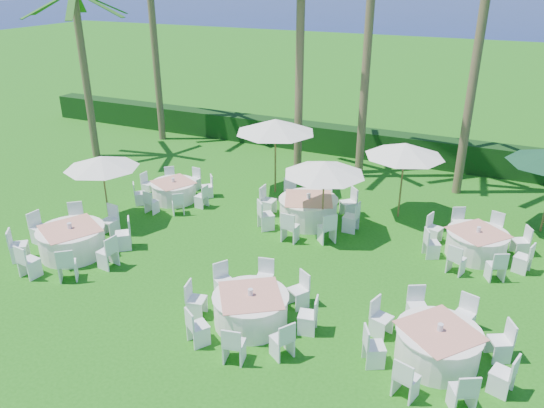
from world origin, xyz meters
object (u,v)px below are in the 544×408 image
at_px(banquet_table_d, 174,191).
at_px(banquet_table_f, 476,243).
at_px(umbrella_d, 405,150).
at_px(umbrella_b, 324,168).
at_px(umbrella_a, 101,162).
at_px(banquet_table_a, 72,240).
at_px(banquet_table_c, 438,345).
at_px(banquet_table_e, 308,210).
at_px(banquet_table_b, 251,308).
at_px(umbrella_c, 275,126).

height_order(banquet_table_d, banquet_table_f, banquet_table_f).
bearing_deg(umbrella_d, umbrella_b, -130.55).
bearing_deg(umbrella_a, banquet_table_d, 68.43).
relative_size(banquet_table_a, banquet_table_c, 1.08).
relative_size(banquet_table_c, banquet_table_e, 0.92).
bearing_deg(banquet_table_d, umbrella_d, 14.73).
distance_m(banquet_table_a, banquet_table_b, 6.34).
bearing_deg(banquet_table_e, banquet_table_b, -82.44).
xyz_separation_m(banquet_table_a, umbrella_a, (-0.51, 2.16, 1.66)).
distance_m(banquet_table_e, banquet_table_f, 5.28).
bearing_deg(banquet_table_e, banquet_table_f, -0.61).
bearing_deg(umbrella_c, banquet_table_f, -15.11).
distance_m(banquet_table_c, banquet_table_f, 5.21).
relative_size(banquet_table_b, banquet_table_d, 1.11).
bearing_deg(banquet_table_a, banquet_table_d, 84.47).
xyz_separation_m(banquet_table_b, umbrella_d, (1.88, 7.43, 1.96)).
bearing_deg(banquet_table_c, banquet_table_d, 153.91).
height_order(banquet_table_a, banquet_table_c, banquet_table_a).
xyz_separation_m(banquet_table_b, banquet_table_e, (-0.76, 5.73, 0.03)).
height_order(banquet_table_d, umbrella_a, umbrella_a).
xyz_separation_m(banquet_table_c, banquet_table_f, (0.31, 5.20, -0.01)).
relative_size(banquet_table_d, umbrella_d, 1.09).
bearing_deg(umbrella_d, umbrella_c, 177.22).
xyz_separation_m(banquet_table_f, umbrella_d, (-2.64, 1.76, 1.97)).
xyz_separation_m(banquet_table_d, banquet_table_e, (5.08, 0.33, 0.08)).
xyz_separation_m(umbrella_b, umbrella_d, (1.94, 2.27, 0.16)).
xyz_separation_m(banquet_table_b, umbrella_a, (-6.80, 2.98, 1.69)).
relative_size(banquet_table_c, umbrella_c, 1.07).
relative_size(banquet_table_f, umbrella_b, 1.19).
xyz_separation_m(banquet_table_f, umbrella_c, (-7.35, 1.98, 2.17)).
bearing_deg(umbrella_a, banquet_table_b, -23.66).
distance_m(umbrella_a, umbrella_b, 7.07).
xyz_separation_m(banquet_table_c, umbrella_a, (-11.01, 2.50, 1.69)).
relative_size(banquet_table_b, banquet_table_f, 1.04).
bearing_deg(banquet_table_b, umbrella_c, 110.27).
bearing_deg(umbrella_d, umbrella_a, -152.85).
height_order(banquet_table_d, banquet_table_e, banquet_table_e).
relative_size(banquet_table_a, umbrella_c, 1.16).
bearing_deg(banquet_table_f, umbrella_d, 146.40).
height_order(banquet_table_a, umbrella_a, umbrella_a).
relative_size(banquet_table_e, umbrella_a, 1.44).
relative_size(umbrella_c, umbrella_d, 1.12).
xyz_separation_m(banquet_table_d, umbrella_b, (5.77, -0.24, 1.84)).
bearing_deg(banquet_table_b, umbrella_b, 90.74).
height_order(banquet_table_b, banquet_table_d, banquet_table_b).
bearing_deg(umbrella_a, umbrella_c, 49.67).
relative_size(banquet_table_a, banquet_table_d, 1.19).
height_order(banquet_table_c, umbrella_b, umbrella_b).
bearing_deg(umbrella_c, umbrella_a, -130.33).
xyz_separation_m(banquet_table_a, banquet_table_d, (0.44, 4.58, -0.07)).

